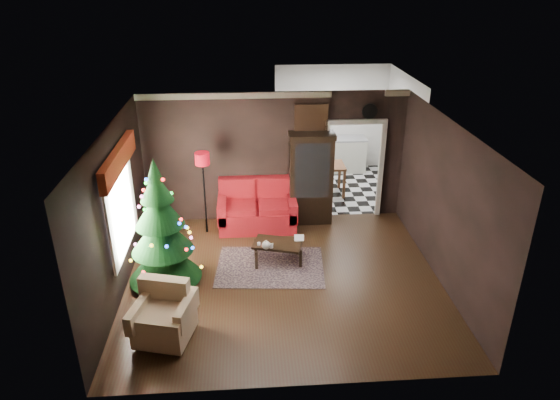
{
  "coord_description": "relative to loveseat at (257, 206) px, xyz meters",
  "views": [
    {
      "loc": [
        -0.6,
        -7.48,
        5.03
      ],
      "look_at": [
        0.0,
        0.9,
        1.15
      ],
      "focal_mm": 32.24,
      "sensor_mm": 36.0,
      "label": 1
    }
  ],
  "objects": [
    {
      "name": "kitchen_table",
      "position": [
        1.8,
        1.65,
        -0.12
      ],
      "size": [
        0.7,
        0.7,
        0.75
      ],
      "primitive_type": null,
      "color": "brown",
      "rests_on": "ground"
    },
    {
      "name": "kitchen_counter",
      "position": [
        2.1,
        3.15,
        -0.05
      ],
      "size": [
        1.8,
        0.6,
        0.9
      ],
      "primitive_type": "cube",
      "color": "silver",
      "rests_on": "ground"
    },
    {
      "name": "wall_right",
      "position": [
        3.15,
        -2.05,
        0.9
      ],
      "size": [
        0.0,
        5.5,
        5.5
      ],
      "primitive_type": "plane",
      "rotation": [
        1.57,
        0.0,
        -1.57
      ],
      "color": "black",
      "rests_on": "ground"
    },
    {
      "name": "loveseat",
      "position": [
        0.0,
        0.0,
        0.0
      ],
      "size": [
        1.7,
        0.9,
        1.0
      ],
      "primitive_type": null,
      "color": "maroon",
      "rests_on": "ground"
    },
    {
      "name": "kitchen_floor",
      "position": [
        2.1,
        1.95,
        -0.5
      ],
      "size": [
        3.0,
        3.0,
        0.0
      ],
      "primitive_type": "plane",
      "color": "silver",
      "rests_on": "ground"
    },
    {
      "name": "floor",
      "position": [
        0.4,
        -2.05,
        -0.5
      ],
      "size": [
        5.5,
        5.5,
        0.0
      ],
      "primitive_type": "plane",
      "color": "black",
      "rests_on": "ground"
    },
    {
      "name": "wall_front",
      "position": [
        0.4,
        -4.55,
        0.9
      ],
      "size": [
        5.5,
        0.0,
        5.5
      ],
      "primitive_type": "plane",
      "rotation": [
        -1.57,
        0.0,
        0.0
      ],
      "color": "black",
      "rests_on": "ground"
    },
    {
      "name": "cup_b",
      "position": [
        0.2,
        -1.6,
        -0.06
      ],
      "size": [
        0.09,
        0.09,
        0.07
      ],
      "primitive_type": "cylinder",
      "rotation": [
        0.0,
        0.0,
        0.2
      ],
      "color": "white",
      "rests_on": "coffee_table"
    },
    {
      "name": "painting",
      "position": [
        1.15,
        0.41,
        1.75
      ],
      "size": [
        0.62,
        0.05,
        0.52
      ],
      "primitive_type": "cube",
      "color": "#B57440",
      "rests_on": "wall_back"
    },
    {
      "name": "book",
      "position": [
        0.66,
        -1.28,
        0.03
      ],
      "size": [
        0.18,
        0.04,
        0.25
      ],
      "primitive_type": "imported",
      "rotation": [
        0.0,
        0.0,
        -0.1
      ],
      "color": "#7D665C",
      "rests_on": "coffee_table"
    },
    {
      "name": "wall_left",
      "position": [
        -2.35,
        -2.05,
        0.9
      ],
      "size": [
        0.0,
        5.5,
        5.5
      ],
      "primitive_type": "plane",
      "rotation": [
        1.57,
        0.0,
        1.57
      ],
      "color": "black",
      "rests_on": "ground"
    },
    {
      "name": "cup_a",
      "position": [
        -0.02,
        -1.49,
        -0.07
      ],
      "size": [
        0.07,
        0.07,
        0.05
      ],
      "primitive_type": "cylinder",
      "rotation": [
        0.0,
        0.0,
        0.22
      ],
      "color": "silver",
      "rests_on": "coffee_table"
    },
    {
      "name": "doorway",
      "position": [
        2.1,
        0.45,
        0.55
      ],
      "size": [
        1.1,
        0.1,
        2.1
      ],
      "primitive_type": null,
      "color": "beige",
      "rests_on": "ground"
    },
    {
      "name": "kitchen_window",
      "position": [
        2.1,
        3.4,
        1.2
      ],
      "size": [
        0.7,
        0.06,
        0.7
      ],
      "primitive_type": "cube",
      "color": "white",
      "rests_on": "ground"
    },
    {
      "name": "wall_back",
      "position": [
        0.4,
        0.45,
        0.9
      ],
      "size": [
        5.5,
        0.0,
        5.5
      ],
      "primitive_type": "plane",
      "rotation": [
        1.57,
        0.0,
        0.0
      ],
      "color": "black",
      "rests_on": "ground"
    },
    {
      "name": "valance",
      "position": [
        -2.23,
        -1.85,
        1.77
      ],
      "size": [
        0.12,
        2.1,
        0.35
      ],
      "primitive_type": "cube",
      "color": "maroon",
      "rests_on": "wall_left"
    },
    {
      "name": "ceiling",
      "position": [
        0.4,
        -2.05,
        2.3
      ],
      "size": [
        5.5,
        5.5,
        0.0
      ],
      "primitive_type": "plane",
      "rotation": [
        3.14,
        0.0,
        0.0
      ],
      "color": "white",
      "rests_on": "ground"
    },
    {
      "name": "curio_cabinet",
      "position": [
        1.15,
        0.22,
        0.45
      ],
      "size": [
        0.9,
        0.45,
        1.9
      ],
      "primitive_type": null,
      "color": "black",
      "rests_on": "ground"
    },
    {
      "name": "rug",
      "position": [
        0.19,
        -1.61,
        -0.49
      ],
      "size": [
        2.07,
        1.58,
        0.01
      ],
      "primitive_type": "cube",
      "rotation": [
        0.0,
        0.0,
        -0.08
      ],
      "color": "#392F34",
      "rests_on": "ground"
    },
    {
      "name": "left_window",
      "position": [
        -2.31,
        -1.85,
        0.95
      ],
      "size": [
        0.05,
        1.6,
        1.4
      ],
      "primitive_type": "cube",
      "color": "white",
      "rests_on": "wall_left"
    },
    {
      "name": "armchair",
      "position": [
        -1.48,
        -3.47,
        -0.04
      ],
      "size": [
        0.98,
        0.98,
        0.82
      ],
      "primitive_type": null,
      "rotation": [
        0.0,
        0.0,
        -0.26
      ],
      "color": "tan",
      "rests_on": "ground"
    },
    {
      "name": "coffee_table",
      "position": [
        0.34,
        -1.43,
        -0.29
      ],
      "size": [
        0.99,
        0.75,
        0.4
      ],
      "primitive_type": null,
      "rotation": [
        0.0,
        0.0,
        -0.27
      ],
      "color": "black",
      "rests_on": "rug"
    },
    {
      "name": "wall_clock",
      "position": [
        2.35,
        0.4,
        1.88
      ],
      "size": [
        0.32,
        0.32,
        0.06
      ],
      "primitive_type": "cylinder",
      "color": "silver",
      "rests_on": "wall_back"
    },
    {
      "name": "floor_lamp",
      "position": [
        -1.06,
        -0.15,
        0.33
      ],
      "size": [
        0.38,
        0.38,
        1.85
      ],
      "primitive_type": null,
      "rotation": [
        0.0,
        0.0,
        0.25
      ],
      "color": "black",
      "rests_on": "ground"
    },
    {
      "name": "christmas_tree",
      "position": [
        -1.66,
        -1.98,
        0.55
      ],
      "size": [
        1.56,
        1.56,
        2.38
      ],
      "primitive_type": null,
      "rotation": [
        0.0,
        0.0,
        -0.29
      ],
      "color": "#08370D",
      "rests_on": "ground"
    },
    {
      "name": "teapot",
      "position": [
        0.11,
        -1.64,
        -0.01
      ],
      "size": [
        0.21,
        0.21,
        0.17
      ],
      "primitive_type": null,
      "rotation": [
        0.0,
        0.0,
        -0.18
      ],
      "color": "silver",
      "rests_on": "coffee_table"
    }
  ]
}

